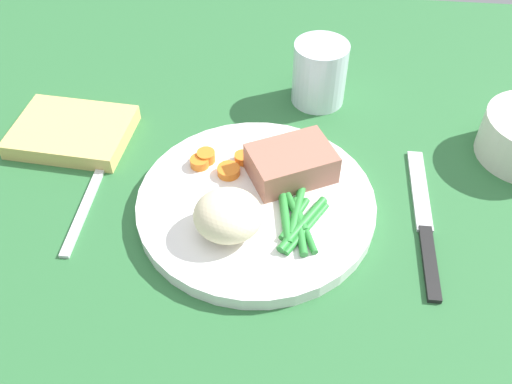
{
  "coord_description": "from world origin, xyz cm",
  "views": [
    {
      "loc": [
        4.97,
        -43.42,
        46.74
      ],
      "look_at": [
        0.84,
        -3.39,
        4.6
      ],
      "focal_mm": 39.56,
      "sensor_mm": 36.0,
      "label": 1
    }
  ],
  "objects_px": {
    "fork": "(89,197)",
    "knife": "(424,222)",
    "meat_portion": "(291,163)",
    "napkin": "(72,132)",
    "dinner_plate": "(256,204)",
    "water_glass": "(319,77)"
  },
  "relations": [
    {
      "from": "meat_portion",
      "to": "napkin",
      "type": "distance_m",
      "value": 0.27
    },
    {
      "from": "napkin",
      "to": "knife",
      "type": "bearing_deg",
      "value": -13.14
    },
    {
      "from": "fork",
      "to": "knife",
      "type": "xyz_separation_m",
      "value": [
        0.36,
        -0.0,
        -0.0
      ]
    },
    {
      "from": "dinner_plate",
      "to": "knife",
      "type": "height_order",
      "value": "dinner_plate"
    },
    {
      "from": "fork",
      "to": "napkin",
      "type": "bearing_deg",
      "value": 119.92
    },
    {
      "from": "dinner_plate",
      "to": "knife",
      "type": "relative_size",
      "value": 1.22
    },
    {
      "from": "meat_portion",
      "to": "knife",
      "type": "relative_size",
      "value": 0.42
    },
    {
      "from": "meat_portion",
      "to": "water_glass",
      "type": "xyz_separation_m",
      "value": [
        0.03,
        0.16,
        0.0
      ]
    },
    {
      "from": "knife",
      "to": "napkin",
      "type": "bearing_deg",
      "value": 169.12
    },
    {
      "from": "water_glass",
      "to": "meat_portion",
      "type": "bearing_deg",
      "value": -99.09
    },
    {
      "from": "meat_portion",
      "to": "fork",
      "type": "relative_size",
      "value": 0.52
    },
    {
      "from": "napkin",
      "to": "fork",
      "type": "bearing_deg",
      "value": -62.66
    },
    {
      "from": "knife",
      "to": "fork",
      "type": "bearing_deg",
      "value": -177.78
    },
    {
      "from": "meat_portion",
      "to": "fork",
      "type": "distance_m",
      "value": 0.22
    },
    {
      "from": "fork",
      "to": "knife",
      "type": "distance_m",
      "value": 0.36
    },
    {
      "from": "fork",
      "to": "napkin",
      "type": "height_order",
      "value": "napkin"
    },
    {
      "from": "dinner_plate",
      "to": "meat_portion",
      "type": "distance_m",
      "value": 0.06
    },
    {
      "from": "dinner_plate",
      "to": "water_glass",
      "type": "relative_size",
      "value": 3.13
    },
    {
      "from": "knife",
      "to": "water_glass",
      "type": "distance_m",
      "value": 0.24
    },
    {
      "from": "dinner_plate",
      "to": "napkin",
      "type": "distance_m",
      "value": 0.25
    },
    {
      "from": "fork",
      "to": "knife",
      "type": "height_order",
      "value": "knife"
    },
    {
      "from": "napkin",
      "to": "meat_portion",
      "type": "bearing_deg",
      "value": -11.24
    }
  ]
}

